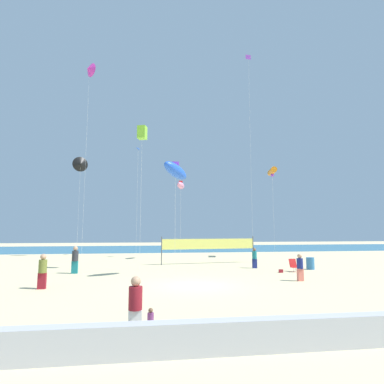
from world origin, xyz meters
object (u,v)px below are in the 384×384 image
at_px(beachgoer_navy_shirt, 300,266).
at_px(kite_blue_inflatable, 175,171).
at_px(folding_beach_chair, 294,265).
at_px(mother_figure, 135,305).
at_px(kite_orange_tube, 272,171).
at_px(kite_blue_diamond, 138,152).
at_px(beachgoer_teal_shirt, 255,257).
at_px(trash_barrel, 310,263).
at_px(toddler_figure, 150,322).
at_px(beachgoer_charcoal_shirt, 75,259).
at_px(kite_lime_box, 142,133).
at_px(beach_handbag, 281,271).
at_px(kite_violet_diamond, 249,62).
at_px(beachgoer_olive_shirt, 43,270).
at_px(volleyball_net, 209,245).
at_px(kite_black_delta, 81,164).
at_px(kite_magenta_delta, 89,69).
at_px(kite_pink_inflatable, 181,186).

relative_size(beachgoer_navy_shirt, kite_blue_inflatable, 0.21).
bearing_deg(folding_beach_chair, mother_figure, -139.08).
xyz_separation_m(kite_orange_tube, kite_blue_diamond, (-14.88, 4.33, 2.74)).
height_order(beachgoer_teal_shirt, folding_beach_chair, beachgoer_teal_shirt).
relative_size(trash_barrel, kite_blue_inflatable, 0.12).
height_order(toddler_figure, beachgoer_charcoal_shirt, beachgoer_charcoal_shirt).
distance_m(trash_barrel, kite_lime_box, 16.28).
xyz_separation_m(beachgoer_navy_shirt, beach_handbag, (0.38, 3.58, -0.72)).
bearing_deg(kite_violet_diamond, beach_handbag, -97.81).
height_order(beachgoer_olive_shirt, kite_violet_diamond, kite_violet_diamond).
relative_size(volleyball_net, kite_lime_box, 0.78).
bearing_deg(beachgoer_charcoal_shirt, kite_black_delta, 167.82).
relative_size(kite_magenta_delta, kite_violet_diamond, 0.90).
bearing_deg(mother_figure, kite_blue_inflatable, 105.32).
distance_m(toddler_figure, kite_orange_tube, 28.55).
relative_size(beachgoer_navy_shirt, kite_orange_tube, 0.16).
xyz_separation_m(trash_barrel, kite_orange_tube, (1.38, 10.00, 8.99)).
relative_size(trash_barrel, beach_handbag, 3.14).
height_order(mother_figure, beachgoer_olive_shirt, beachgoer_olive_shirt).
distance_m(volleyball_net, kite_violet_diamond, 20.29).
distance_m(kite_black_delta, kite_magenta_delta, 10.42).
relative_size(kite_lime_box, kite_pink_inflatable, 1.36).
distance_m(toddler_figure, kite_lime_box, 17.84).
relative_size(kite_black_delta, kite_blue_inflatable, 1.51).
height_order(kite_orange_tube, kite_violet_diamond, kite_violet_diamond).
bearing_deg(kite_magenta_delta, kite_orange_tube, 5.05).
bearing_deg(beachgoer_olive_shirt, kite_magenta_delta, -141.10).
height_order(beach_handbag, kite_magenta_delta, kite_magenta_delta).
height_order(beachgoer_charcoal_shirt, beachgoer_teal_shirt, beachgoer_charcoal_shirt).
height_order(folding_beach_chair, volleyball_net, volleyball_net).
xyz_separation_m(mother_figure, beachgoer_navy_shirt, (9.17, 8.52, -0.05)).
bearing_deg(toddler_figure, beachgoer_olive_shirt, 150.00).
distance_m(kite_lime_box, kite_blue_inflatable, 5.68).
xyz_separation_m(beachgoer_navy_shirt, kite_black_delta, (-16.64, 19.02, 9.67)).
distance_m(beachgoer_charcoal_shirt, kite_pink_inflatable, 14.10).
distance_m(beachgoer_teal_shirt, folding_beach_chair, 3.16).
xyz_separation_m(toddler_figure, beachgoer_olive_shirt, (-5.37, 7.98, 0.51)).
bearing_deg(kite_pink_inflatable, mother_figure, -98.98).
relative_size(beachgoer_charcoal_shirt, volleyball_net, 0.22).
distance_m(beachgoer_charcoal_shirt, beachgoer_olive_shirt, 5.66).
relative_size(folding_beach_chair, kite_lime_box, 0.08).
bearing_deg(toddler_figure, volleyball_net, 100.09).
relative_size(toddler_figure, kite_violet_diamond, 0.04).
height_order(mother_figure, folding_beach_chair, mother_figure).
xyz_separation_m(beachgoer_olive_shirt, beach_handbag, (14.50, 4.09, -0.82)).
relative_size(volleyball_net, kite_magenta_delta, 0.43).
xyz_separation_m(kite_orange_tube, kite_magenta_delta, (-19.71, -1.74, 9.60)).
relative_size(volleyball_net, kite_orange_tube, 0.88).
distance_m(kite_blue_diamond, kite_blue_inflatable, 17.89).
xyz_separation_m(beachgoer_navy_shirt, kite_magenta_delta, (-14.96, 13.26, 18.19)).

